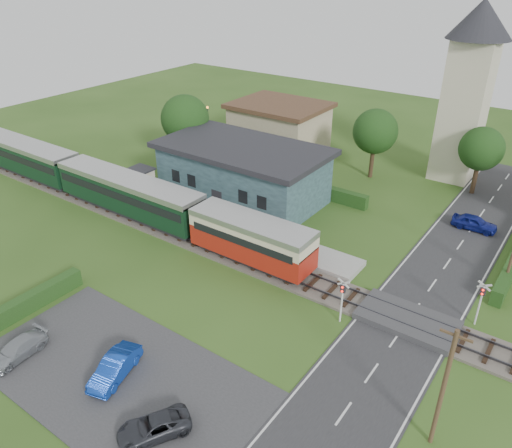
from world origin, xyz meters
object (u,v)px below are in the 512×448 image
Objects in this scene: house_west at (279,126)px; pedestrian_near at (248,228)px; car_park_dark at (154,427)px; station_building at (243,172)px; crossing_signal_far at (481,297)px; equipment_hut at (141,181)px; car_park_blue at (115,367)px; crossing_signal_near at (342,294)px; car_park_silver at (18,349)px; pedestrian_far at (155,189)px; car_on_road at (474,223)px; church_tower at (470,80)px; train at (105,185)px.

pedestrian_near is at bearing -63.15° from house_west.
station_building is at bearing 147.85° from car_park_dark.
crossing_signal_far is 18.22m from pedestrian_near.
equipment_hut is at bearing -24.83° from pedestrian_near.
crossing_signal_far is (23.60, -6.60, -0.55)m from station_building.
car_park_blue is 1.05× the size of car_park_dark.
station_building is 8.61m from pedestrian_near.
pedestrian_near is at bearing 156.16° from crossing_signal_near.
pedestrian_far reaches higher than car_park_silver.
crossing_signal_near is 13.70m from car_park_dark.
car_on_road is 2.37× the size of pedestrian_near.
station_building is 1.48× the size of house_west.
church_tower is (23.00, 22.80, 8.48)m from equipment_hut.
station_building reaches higher than train.
pedestrian_far is at bearing -93.93° from house_west.
car_park_silver reaches higher than car_park_dark.
house_west reaches higher than equipment_hut.
crossing_signal_far is 0.86× the size of car_park_blue.
car_park_blue is (16.38, -17.30, -1.04)m from equipment_hut.
car_on_road is (29.33, 15.34, -1.50)m from train.
pedestrian_near is at bearing 179.81° from crossing_signal_far.
house_west is 26.36m from car_on_road.
house_west reaches higher than car_on_road.
crossing_signal_far is at bearing 31.16° from car_park_blue.
car_on_road is 36.30m from car_park_silver.
train is 32.89m from crossing_signal_far.
church_tower is 4.75× the size of car_on_road.
equipment_hut is 0.67× the size of car_park_blue.
pedestrian_far is at bearing 113.82° from car_park_blue.
car_park_silver is at bearing -174.79° from car_park_blue.
car_park_silver is (-5.88, -2.30, -0.10)m from car_park_blue.
church_tower reaches higher than car_on_road.
car_on_road is at bearing 57.02° from car_park_silver.
crossing_signal_far is 28.29m from car_park_silver.
car_park_dark is (22.17, -15.58, -1.59)m from train.
house_west reaches higher than crossing_signal_far.
church_tower is 26.39m from crossing_signal_far.
crossing_signal_near reaches higher than car_park_silver.
equipment_hut is at bearing -135.25° from church_tower.
car_park_blue is at bearing -46.55° from equipment_hut.
pedestrian_near is at bearing -3.18° from equipment_hut.
station_building is 4.32× the size of car_on_road.
equipment_hut reaches higher than car_park_dark.
car_park_blue is 22.93m from pedestrian_far.
station_building reaches higher than car_park_silver.
car_park_dark is at bearing 165.40° from car_on_road.
pedestrian_near is at bearing -77.73° from pedestrian_far.
car_park_dark is (20.97, -18.78, -1.16)m from equipment_hut.
church_tower reaches higher than pedestrian_near.
crossing_signal_near reaches higher than pedestrian_near.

